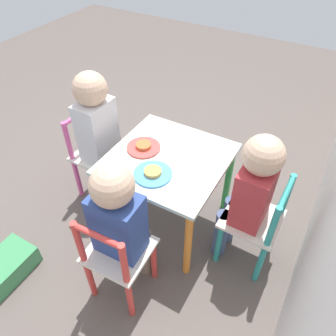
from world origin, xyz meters
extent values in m
plane|color=#5B514C|center=(0.00, 0.00, 0.00)|extent=(6.00, 6.00, 0.00)
cube|color=silver|center=(0.00, 0.00, 0.46)|extent=(0.56, 0.56, 0.02)
cylinder|color=yellow|center=(-0.25, -0.25, 0.23)|extent=(0.04, 0.04, 0.45)
cylinder|color=#8E51BC|center=(0.25, -0.25, 0.23)|extent=(0.04, 0.04, 0.45)
cylinder|color=green|center=(-0.25, 0.25, 0.23)|extent=(0.04, 0.04, 0.45)
cylinder|color=orange|center=(0.25, 0.25, 0.23)|extent=(0.04, 0.04, 0.45)
cube|color=silver|center=(-0.01, -0.46, 0.29)|extent=(0.26, 0.26, 0.02)
cylinder|color=#E5599E|center=(0.10, -0.35, 0.14)|extent=(0.03, 0.03, 0.28)
cylinder|color=#E5599E|center=(-0.11, -0.35, 0.14)|extent=(0.03, 0.03, 0.28)
cylinder|color=#E5599E|center=(0.10, -0.57, 0.14)|extent=(0.03, 0.03, 0.28)
cylinder|color=#E5599E|center=(-0.11, -0.56, 0.14)|extent=(0.03, 0.03, 0.28)
cylinder|color=#E5599E|center=(0.10, -0.57, 0.41)|extent=(0.03, 0.03, 0.25)
cylinder|color=#E5599E|center=(-0.11, -0.56, 0.41)|extent=(0.03, 0.03, 0.25)
cylinder|color=#E5599E|center=(-0.01, -0.57, 0.53)|extent=(0.21, 0.03, 0.02)
cube|color=silver|center=(0.46, 0.02, 0.29)|extent=(0.27, 0.27, 0.02)
cylinder|color=#DB3D38|center=(0.35, 0.12, 0.14)|extent=(0.03, 0.03, 0.28)
cylinder|color=#DB3D38|center=(0.36, -0.09, 0.14)|extent=(0.03, 0.03, 0.28)
cylinder|color=#DB3D38|center=(0.56, 0.13, 0.14)|extent=(0.03, 0.03, 0.28)
cylinder|color=#DB3D38|center=(0.57, -0.08, 0.14)|extent=(0.03, 0.03, 0.28)
cylinder|color=#DB3D38|center=(0.56, 0.13, 0.41)|extent=(0.03, 0.03, 0.25)
cylinder|color=#DB3D38|center=(0.57, -0.08, 0.41)|extent=(0.03, 0.03, 0.25)
cylinder|color=#DB3D38|center=(0.56, 0.02, 0.53)|extent=(0.03, 0.21, 0.02)
cube|color=silver|center=(0.01, 0.46, 0.29)|extent=(0.27, 0.27, 0.02)
cylinder|color=teal|center=(-0.10, 0.36, 0.14)|extent=(0.03, 0.03, 0.28)
cylinder|color=teal|center=(0.11, 0.35, 0.14)|extent=(0.03, 0.03, 0.28)
cylinder|color=teal|center=(-0.09, 0.57, 0.14)|extent=(0.03, 0.03, 0.28)
cylinder|color=teal|center=(0.12, 0.56, 0.14)|extent=(0.03, 0.03, 0.28)
cylinder|color=teal|center=(-0.09, 0.57, 0.41)|extent=(0.03, 0.03, 0.25)
cylinder|color=teal|center=(0.12, 0.56, 0.41)|extent=(0.03, 0.03, 0.25)
cylinder|color=teal|center=(0.01, 0.57, 0.53)|extent=(0.21, 0.03, 0.02)
cylinder|color=#4C608E|center=(0.05, -0.34, 0.15)|extent=(0.07, 0.07, 0.30)
cylinder|color=#4C608E|center=(-0.05, -0.34, 0.15)|extent=(0.07, 0.07, 0.30)
cube|color=silver|center=(-0.01, -0.44, 0.47)|extent=(0.20, 0.14, 0.35)
sphere|color=#DBB293|center=(-0.01, -0.44, 0.72)|extent=(0.17, 0.17, 0.17)
cylinder|color=#7A6B5B|center=(0.34, 0.06, 0.15)|extent=(0.07, 0.07, 0.30)
cylinder|color=#7A6B5B|center=(0.34, -0.04, 0.15)|extent=(0.07, 0.07, 0.30)
cube|color=#2D478E|center=(0.44, 0.02, 0.45)|extent=(0.15, 0.21, 0.30)
sphere|color=#DBB293|center=(0.44, 0.02, 0.67)|extent=(0.17, 0.17, 0.17)
cylinder|color=#4C608E|center=(-0.04, 0.34, 0.15)|extent=(0.07, 0.07, 0.30)
cylinder|color=#4C608E|center=(0.06, 0.34, 0.15)|extent=(0.07, 0.07, 0.30)
cube|color=#B23338|center=(0.01, 0.44, 0.45)|extent=(0.20, 0.14, 0.30)
sphere|color=#DBB293|center=(0.01, 0.44, 0.67)|extent=(0.17, 0.17, 0.17)
cylinder|color=#E54C47|center=(0.00, -0.14, 0.48)|extent=(0.17, 0.17, 0.01)
cylinder|color=#CC6633|center=(0.00, -0.14, 0.49)|extent=(0.08, 0.08, 0.02)
cylinder|color=#4C9EE0|center=(0.14, 0.00, 0.48)|extent=(0.18, 0.18, 0.01)
cylinder|color=gold|center=(0.14, 0.00, 0.49)|extent=(0.08, 0.08, 0.02)
cube|color=#3D8E56|center=(0.73, -0.53, 0.05)|extent=(0.35, 0.18, 0.11)
camera|label=1|loc=(1.05, 0.60, 1.51)|focal=35.00mm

